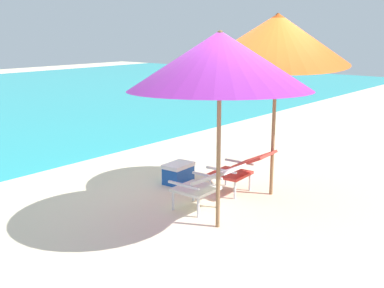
# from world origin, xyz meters

# --- Properties ---
(ground_plane) EXTENTS (40.00, 40.00, 0.00)m
(ground_plane) POSITION_xyz_m (0.00, 4.00, 0.00)
(ground_plane) COLOR beige
(lounge_chair_left) EXTENTS (0.56, 0.89, 0.68)m
(lounge_chair_left) POSITION_xyz_m (-0.43, -0.18, 0.40)
(lounge_chair_left) COLOR silver
(lounge_chair_left) RESTS_ON ground_plane
(lounge_chair_right) EXTENTS (0.60, 0.91, 0.68)m
(lounge_chair_right) POSITION_xyz_m (0.44, -0.14, 0.40)
(lounge_chair_right) COLOR red
(lounge_chair_right) RESTS_ON ground_plane
(beach_umbrella_left) EXTENTS (3.02, 3.02, 2.38)m
(beach_umbrella_left) POSITION_xyz_m (-0.73, -0.60, 2.00)
(beach_umbrella_left) COLOR olive
(beach_umbrella_left) RESTS_ON ground_plane
(beach_umbrella_right) EXTENTS (2.85, 2.85, 2.65)m
(beach_umbrella_right) POSITION_xyz_m (0.72, -0.49, 2.23)
(beach_umbrella_right) COLOR olive
(beach_umbrella_right) RESTS_ON ground_plane
(cooler_box) EXTENTS (0.49, 0.35, 0.32)m
(cooler_box) POSITION_xyz_m (0.25, 0.90, 0.16)
(cooler_box) COLOR #194CA5
(cooler_box) RESTS_ON ground_plane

